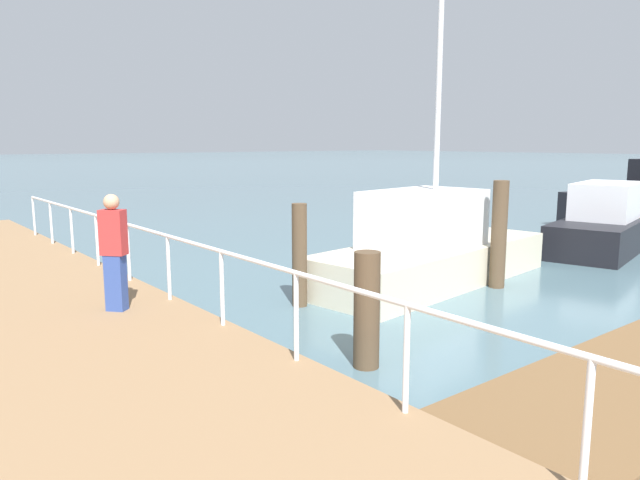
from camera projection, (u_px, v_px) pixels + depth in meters
ground_plane at (245, 269)px, 13.85m from camera, size 300.00×300.00×0.00m
boardwalk_railing at (590, 386)px, 4.15m from camera, size 0.06×31.39×1.08m
dock_piling_0 at (300, 255)px, 10.62m from camera, size 0.27×0.27×1.86m
dock_piling_2 at (367, 310)px, 7.72m from camera, size 0.34×0.34×1.55m
dock_piling_4 at (499, 235)px, 11.98m from camera, size 0.31×0.31×2.18m
moored_boat_2 at (430, 249)px, 12.42m from camera, size 6.36×2.82×6.32m
moored_boat_4 at (612, 223)px, 16.89m from camera, size 7.63×3.49×1.85m
pedestrian_1 at (114, 250)px, 8.91m from camera, size 0.40×0.42×1.77m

